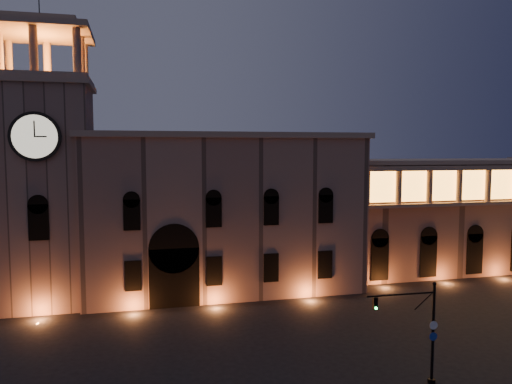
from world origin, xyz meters
TOP-DOWN VIEW (x-y plane):
  - ground at (0.00, 0.00)m, footprint 160.00×160.00m
  - government_building at (-2.08, 21.93)m, footprint 30.80×12.80m
  - clock_tower at (-20.50, 20.98)m, footprint 9.80×9.80m
  - colonnade_wing at (32.00, 23.92)m, footprint 40.60×11.50m
  - traffic_light at (6.83, -4.46)m, footprint 5.12×0.54m

SIDE VIEW (x-z plane):
  - ground at x=0.00m, z-range 0.00..0.00m
  - traffic_light at x=6.83m, z-range 0.18..7.20m
  - colonnade_wing at x=32.00m, z-range 0.08..14.58m
  - government_building at x=-2.08m, z-range -0.03..17.57m
  - clock_tower at x=-20.50m, z-range -3.70..28.70m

